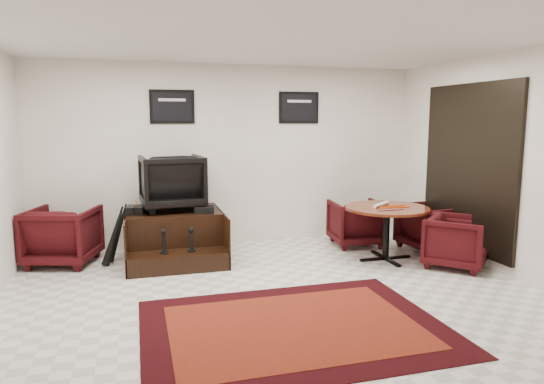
{
  "coord_description": "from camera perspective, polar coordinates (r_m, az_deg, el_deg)",
  "views": [
    {
      "loc": [
        -1.46,
        -4.99,
        1.96
      ],
      "look_at": [
        0.21,
        0.9,
        1.04
      ],
      "focal_mm": 32.0,
      "sensor_mm": 36.0,
      "label": 1
    }
  ],
  "objects": [
    {
      "name": "ground",
      "position": [
        5.55,
        0.5,
        -12.15
      ],
      "size": [
        6.0,
        6.0,
        0.0
      ],
      "primitive_type": "plane",
      "color": "white",
      "rests_on": "ground"
    },
    {
      "name": "paper_roll",
      "position": [
        6.98,
        12.75,
        -1.43
      ],
      "size": [
        0.37,
        0.29,
        0.05
      ],
      "primitive_type": "cylinder",
      "rotation": [
        0.0,
        1.57,
        0.63
      ],
      "color": "silver",
      "rests_on": "meeting_table"
    },
    {
      "name": "meeting_table",
      "position": [
        6.95,
        13.36,
        -2.46
      ],
      "size": [
        1.15,
        1.15,
        0.75
      ],
      "color": "#4C170A",
      "rests_on": "ground"
    },
    {
      "name": "shine_podium",
      "position": [
        7.03,
        -11.42,
        -5.19
      ],
      "size": [
        1.32,
        1.36,
        0.68
      ],
      "color": "black",
      "rests_on": "ground"
    },
    {
      "name": "shine_chair",
      "position": [
        7.03,
        -11.7,
        1.46
      ],
      "size": [
        0.91,
        0.86,
        0.87
      ],
      "primitive_type": "imported",
      "rotation": [
        0.0,
        0.0,
        3.22
      ],
      "color": "black",
      "rests_on": "shine_podium"
    },
    {
      "name": "table_clutter",
      "position": [
        6.89,
        13.99,
        -1.76
      ],
      "size": [
        0.57,
        0.31,
        0.01
      ],
      "color": "#DB430C",
      "rests_on": "meeting_table"
    },
    {
      "name": "room_shell",
      "position": [
        5.44,
        4.31,
        6.66
      ],
      "size": [
        6.02,
        5.02,
        2.81
      ],
      "color": "white",
      "rests_on": "ground"
    },
    {
      "name": "table_chair_window",
      "position": [
        7.75,
        17.99,
        -3.64
      ],
      "size": [
        0.78,
        0.82,
        0.77
      ],
      "primitive_type": "imported",
      "rotation": [
        0.0,
        0.0,
        1.68
      ],
      "color": "black",
      "rests_on": "ground"
    },
    {
      "name": "umbrella_black",
      "position": [
        6.88,
        -18.1,
        -4.84
      ],
      "size": [
        0.31,
        0.12,
        0.84
      ],
      "primitive_type": null,
      "color": "black",
      "rests_on": "ground"
    },
    {
      "name": "armchair_side",
      "position": [
        7.2,
        -23.4,
        -4.43
      ],
      "size": [
        1.03,
        0.99,
        0.87
      ],
      "primitive_type": "imported",
      "rotation": [
        0.0,
        0.0,
        2.85
      ],
      "color": "black",
      "rests_on": "ground"
    },
    {
      "name": "area_rug",
      "position": [
        4.79,
        2.62,
        -15.56
      ],
      "size": [
        2.84,
        2.13,
        0.01
      ],
      "color": "black",
      "rests_on": "ground"
    },
    {
      "name": "table_chair_corner",
      "position": [
        6.94,
        20.88,
        -5.2
      ],
      "size": [
        1.02,
        1.01,
        0.76
      ],
      "primitive_type": "imported",
      "rotation": [
        0.0,
        0.0,
        0.77
      ],
      "color": "black",
      "rests_on": "ground"
    },
    {
      "name": "table_chair_back",
      "position": [
        7.73,
        9.88,
        -3.34
      ],
      "size": [
        0.82,
        0.78,
        0.78
      ],
      "primitive_type": "imported",
      "rotation": [
        0.0,
        0.0,
        3.04
      ],
      "color": "black",
      "rests_on": "ground"
    },
    {
      "name": "shoes_pair",
      "position": [
        6.9,
        -15.76,
        -2.03
      ],
      "size": [
        0.27,
        0.33,
        0.11
      ],
      "color": "black",
      "rests_on": "shine_podium"
    },
    {
      "name": "umbrella_hooked",
      "position": [
        7.03,
        -17.69,
        -4.54
      ],
      "size": [
        0.31,
        0.12,
        0.84
      ],
      "primitive_type": null,
      "color": "black",
      "rests_on": "ground"
    },
    {
      "name": "polish_kit",
      "position": [
        6.76,
        -7.99,
        -2.08
      ],
      "size": [
        0.28,
        0.21,
        0.09
      ],
      "primitive_type": "cube",
      "rotation": [
        0.0,
        0.0,
        -0.1
      ],
      "color": "black",
      "rests_on": "shine_podium"
    }
  ]
}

